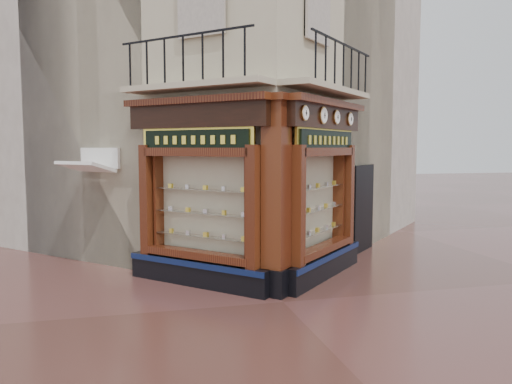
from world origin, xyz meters
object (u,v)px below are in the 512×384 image
object	(u,v)px
clock_a	(305,113)
clock_d	(350,119)
signboard_right	(327,140)
corner_pilaster	(276,198)
signboard_left	(195,140)
awning	(89,269)
clock_c	(336,117)
clock_b	(323,115)

from	to	relation	value
clock_a	clock_d	bearing A→B (deg)	-0.00
clock_d	signboard_right	bearing A→B (deg)	174.43
corner_pilaster	signboard_left	bearing A→B (deg)	100.25
awning	signboard_right	bearing A→B (deg)	-156.71
clock_a	signboard_right	size ratio (longest dim) A/B	0.14
awning	signboard_left	size ratio (longest dim) A/B	0.63
corner_pilaster	signboard_right	size ratio (longest dim) A/B	1.84
clock_c	clock_d	world-z (taller)	clock_c
signboard_left	signboard_right	world-z (taller)	signboard_right
signboard_right	corner_pilaster	bearing A→B (deg)	169.75
corner_pilaster	clock_a	size ratio (longest dim) A/B	12.96
clock_a	clock_c	world-z (taller)	clock_c
clock_b	signboard_left	distance (m)	2.75
clock_c	signboard_right	distance (m)	0.60
clock_b	awning	size ratio (longest dim) A/B	0.28
clock_a	clock_b	size ratio (longest dim) A/B	0.84
corner_pilaster	awning	size ratio (longest dim) A/B	3.05
clock_b	corner_pilaster	bearing A→B (deg)	161.59
corner_pilaster	signboard_right	distance (m)	2.12
corner_pilaster	signboard_left	world-z (taller)	corner_pilaster
clock_a	clock_b	world-z (taller)	clock_b
clock_a	clock_c	bearing A→B (deg)	0.00
clock_a	corner_pilaster	bearing A→B (deg)	131.25
clock_d	clock_c	bearing A→B (deg)	180.00
clock_c	awning	bearing A→B (deg)	115.33
clock_c	awning	xyz separation A→B (m)	(-5.56, 1.99, -3.62)
corner_pilaster	signboard_left	xyz separation A→B (m)	(-1.46, 1.01, 1.15)
corner_pilaster	clock_c	world-z (taller)	corner_pilaster
corner_pilaster	clock_b	bearing A→B (deg)	-18.41
signboard_left	clock_d	bearing A→B (deg)	-124.22
clock_a	clock_d	xyz separation A→B (m)	(1.77, 1.77, 0.00)
awning	clock_a	bearing A→B (deg)	-170.70
signboard_left	clock_a	bearing A→B (deg)	-162.39
signboard_left	signboard_right	size ratio (longest dim) A/B	0.96
clock_c	signboard_left	size ratio (longest dim) A/B	0.16
awning	signboard_right	size ratio (longest dim) A/B	0.60
corner_pilaster	clock_c	size ratio (longest dim) A/B	12.31
corner_pilaster	clock_d	distance (m)	3.36
awning	signboard_left	bearing A→B (deg)	-176.68
corner_pilaster	signboard_right	world-z (taller)	corner_pilaster
clock_a	signboard_right	world-z (taller)	clock_a
signboard_right	signboard_left	bearing A→B (deg)	135.00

